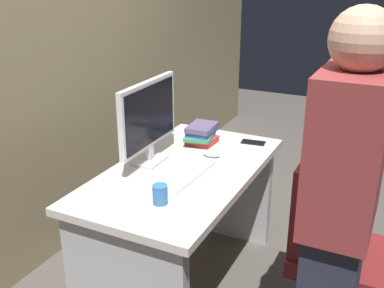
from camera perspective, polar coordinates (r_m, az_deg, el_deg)
ground_plane at (r=2.82m, az=-0.95°, el=-16.86°), size 9.00×9.00×0.00m
wall_back at (r=2.79m, az=-19.13°, el=15.14°), size 6.40×0.10×3.00m
desk at (r=2.54m, az=-1.02°, el=-7.94°), size 1.32×0.72×0.74m
office_chair at (r=2.36m, az=16.79°, el=-13.72°), size 0.52×0.52×0.94m
person_at_desk at (r=1.81m, az=17.85°, el=-9.73°), size 0.40×0.24×1.64m
monitor at (r=2.45m, az=-5.41°, el=3.34°), size 0.54×0.14×0.46m
keyboard at (r=2.34m, az=-0.73°, el=-3.87°), size 0.43×0.15×0.02m
mouse at (r=2.59m, az=2.47°, el=-1.25°), size 0.06×0.10×0.03m
cup_near_keyboard at (r=2.08m, az=-4.03°, el=-6.34°), size 0.07×0.07×0.09m
book_stack at (r=2.77m, az=1.21°, el=1.29°), size 0.25×0.19×0.12m
cell_phone at (r=2.81m, az=7.70°, el=0.20°), size 0.09×0.15×0.01m
handbag at (r=3.28m, az=15.10°, el=-8.90°), size 0.34×0.14×0.38m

